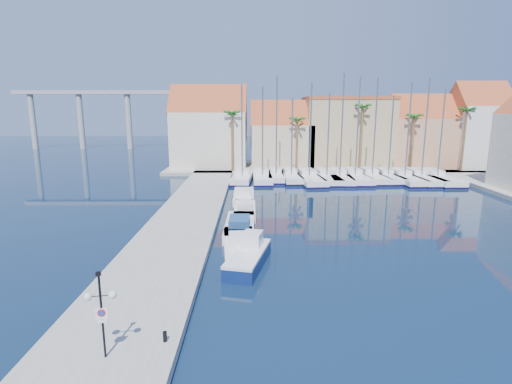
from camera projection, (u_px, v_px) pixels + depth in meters
ground at (306, 299)px, 21.70m from camera, size 260.00×260.00×0.00m
quay_west at (183, 224)px, 34.78m from camera, size 6.00×77.00×0.50m
shore_north at (327, 167)px, 68.71m from camera, size 54.00×16.00×0.50m
lamp_post at (101, 302)px, 15.32m from camera, size 1.21×0.48×3.61m
bollard at (165, 337)px, 16.82m from camera, size 0.18×0.18×0.45m
fishing_boat at (249, 256)px, 26.13m from camera, size 3.17×5.97×1.99m
motorboat_west_0 at (240, 245)px, 28.72m from camera, size 2.87×7.30×1.40m
motorboat_west_1 at (240, 226)px, 33.38m from camera, size 2.45×7.43×1.40m
motorboat_west_2 at (245, 210)px, 38.73m from camera, size 2.04×6.32×1.40m
motorboat_west_3 at (244, 196)px, 44.87m from camera, size 2.29×7.02×1.40m
sailboat_0 at (243, 177)px, 56.61m from camera, size 3.28×9.97×13.30m
sailboat_1 at (262, 177)px, 56.62m from camera, size 2.68×9.82×12.98m
sailboat_2 at (276, 175)px, 57.47m from camera, size 2.54×8.60×14.47m
sailboat_3 at (291, 176)px, 57.13m from camera, size 3.00×9.66×11.50m
sailboat_4 at (308, 178)px, 56.17m from camera, size 3.95×11.57×13.50m
sailboat_5 at (326, 177)px, 56.60m from camera, size 3.34×10.73×12.14m
sailboat_6 at (339, 177)px, 56.88m from camera, size 3.75×11.39×14.78m
sailboat_7 at (354, 176)px, 57.04m from camera, size 3.02×11.14×14.35m
sailboat_8 at (371, 176)px, 57.33m from camera, size 3.15×10.48×14.19m
sailboat_9 at (387, 177)px, 56.99m from camera, size 3.13×9.56×11.89m
sailboat_10 at (403, 177)px, 56.38m from camera, size 3.44×11.34×13.55m
sailboat_11 at (419, 177)px, 56.60m from camera, size 3.59×11.77×14.13m
sailboat_12 at (435, 177)px, 56.33m from camera, size 3.45×11.87×12.64m
building_0 at (210, 130)px, 66.26m from camera, size 12.30×9.00×13.50m
building_1 at (282, 138)px, 66.62m from camera, size 10.30×8.00×11.00m
building_2 at (346, 132)px, 67.49m from camera, size 14.20×10.20×11.50m
building_3 at (419, 134)px, 66.70m from camera, size 10.30×8.00×12.00m
building_4 at (476, 128)px, 65.58m from camera, size 8.30×8.00×14.00m
palm_0 at (232, 115)px, 60.87m from camera, size 2.60×2.60×10.15m
palm_1 at (297, 122)px, 61.16m from camera, size 2.60×2.60×9.15m
palm_2 at (363, 109)px, 60.86m from camera, size 2.60×2.60×11.15m
palm_3 at (414, 118)px, 61.22m from camera, size 2.60×2.60×9.65m
palm_4 at (467, 112)px, 61.10m from camera, size 2.60×2.60×10.65m
viaduct at (107, 108)px, 99.48m from camera, size 48.00×2.20×14.45m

